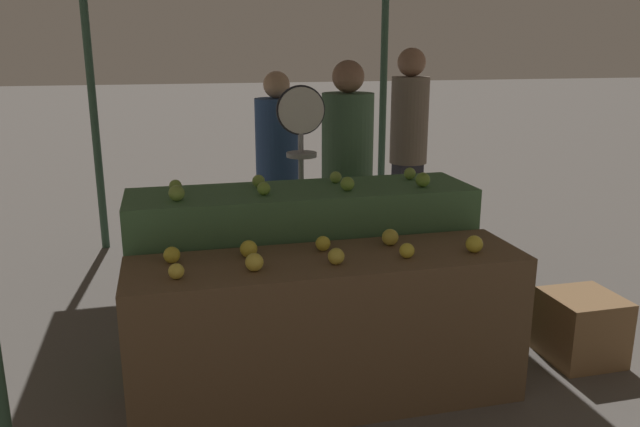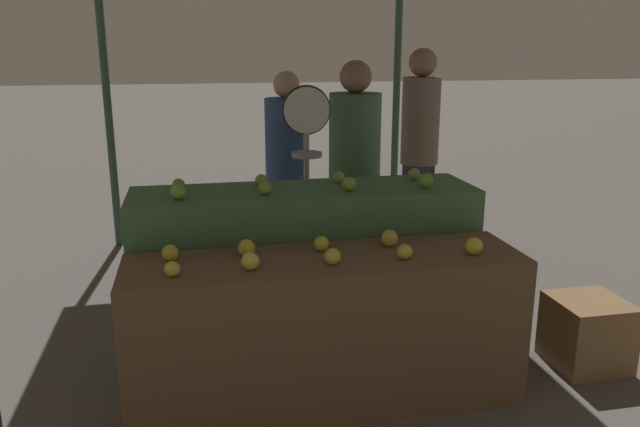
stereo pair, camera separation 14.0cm
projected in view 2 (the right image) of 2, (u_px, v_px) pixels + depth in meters
The scene contains 25 objects.
ground_plane at pixel (326, 399), 3.33m from camera, with size 60.00×60.00×0.00m, color #59544F.
display_counter_front at pixel (326, 331), 3.22m from camera, with size 2.01×0.55×0.80m, color brown.
display_counter_back at pixel (305, 271), 3.76m from camera, with size 2.01×0.55×1.02m, color #4C7A4C.
apple_front_0 at pixel (172, 269), 2.86m from camera, with size 0.07×0.07×0.07m, color yellow.
apple_front_1 at pixel (250, 261), 2.94m from camera, with size 0.09×0.09×0.09m, color yellow.
apple_front_2 at pixel (333, 256), 3.02m from camera, with size 0.08×0.08×0.08m, color gold.
apple_front_3 at pixel (405, 252), 3.09m from camera, with size 0.08×0.08×0.08m, color gold.
apple_front_4 at pixel (474, 246), 3.16m from camera, with size 0.09×0.09×0.09m, color gold.
apple_front_5 at pixel (170, 253), 3.07m from camera, with size 0.08×0.08×0.08m, color gold.
apple_front_6 at pixel (247, 248), 3.13m from camera, with size 0.09×0.09×0.09m, color gold.
apple_front_7 at pixel (322, 243), 3.22m from camera, with size 0.08×0.08×0.08m, color gold.
apple_front_8 at pixel (390, 238), 3.29m from camera, with size 0.09×0.09×0.09m, color gold.
apple_back_0 at pixel (178, 192), 3.37m from camera, with size 0.09×0.09×0.09m, color #8EB247.
apple_back_1 at pixel (265, 188), 3.48m from camera, with size 0.07×0.07×0.07m, color #84AD3D.
apple_back_2 at pixel (349, 184), 3.57m from camera, with size 0.08×0.08×0.08m, color #84AD3D.
apple_back_3 at pixel (426, 181), 3.65m from camera, with size 0.09×0.09×0.09m, color #7AA338.
apple_back_4 at pixel (179, 185), 3.58m from camera, with size 0.07×0.07×0.07m, color #8EB247.
apple_back_5 at pixel (261, 181), 3.68m from camera, with size 0.08×0.08×0.08m, color #8EB247.
apple_back_6 at pixel (339, 177), 3.77m from camera, with size 0.07×0.07×0.07m, color #8EB247.
apple_back_7 at pixel (414, 174), 3.86m from camera, with size 0.07×0.07×0.07m, color #8EB247.
produce_scale at pixel (307, 149), 4.11m from camera, with size 0.32×0.20×1.58m.
person_vendor_at_scale at pixel (354, 164), 4.51m from camera, with size 0.40×0.40×1.73m.
person_customer_left at pixel (420, 137), 5.33m from camera, with size 0.40×0.40×1.81m.
person_customer_right at pixel (287, 157), 5.13m from camera, with size 0.46×0.46×1.63m.
wooden_crate_side at pixel (587, 332), 3.64m from camera, with size 0.40×0.40×0.40m, color olive.
Camera 2 is at (-0.63, -2.89, 1.82)m, focal length 35.00 mm.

